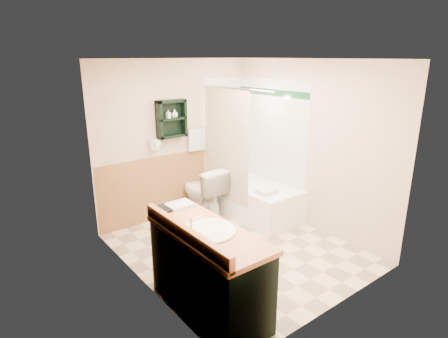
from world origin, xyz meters
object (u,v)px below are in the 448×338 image
hair_dryer (154,145)px  soap_bottle_a (168,116)px  vanity (209,272)px  bathtub (254,199)px  wall_shelf (172,119)px  vanity_book (156,201)px  soap_bottle_b (175,114)px  toilet (203,192)px

hair_dryer → soap_bottle_a: soap_bottle_a is taller
vanity → bathtub: (1.92, 1.46, -0.17)m
wall_shelf → vanity_book: 1.90m
wall_shelf → bathtub: (1.03, -0.71, -1.29)m
hair_dryer → soap_bottle_a: size_ratio=1.94×
soap_bottle_b → hair_dryer: bearing=175.1°
soap_bottle_b → soap_bottle_a: bearing=180.0°
hair_dryer → vanity_book: bearing=-117.0°
wall_shelf → bathtub: bearing=-34.7°
vanity_book → soap_bottle_a: 1.88m
wall_shelf → hair_dryer: (-0.30, 0.02, -0.35)m
bathtub → soap_bottle_b: size_ratio=12.87×
wall_shelf → soap_bottle_a: 0.07m
wall_shelf → vanity: (-0.89, -2.17, -1.12)m
hair_dryer → soap_bottle_b: bearing=-4.9°
hair_dryer → toilet: size_ratio=0.30×
wall_shelf → toilet: 1.23m
toilet → soap_bottle_a: soap_bottle_a is taller
bathtub → toilet: bearing=144.4°
wall_shelf → vanity: bearing=-112.4°
wall_shelf → bathtub: 1.79m
vanity → soap_bottle_a: size_ratio=10.97×
vanity → toilet: 2.31m
wall_shelf → toilet: wall_shelf is taller
hair_dryer → bathtub: hair_dryer is taller
vanity_book → soap_bottle_a: (1.01, 1.46, 0.62)m
vanity → toilet: (1.26, 1.93, -0.03)m
toilet → soap_bottle_b: bearing=-39.3°
toilet → soap_bottle_a: (-0.42, 0.23, 1.20)m
bathtub → soap_bottle_b: bearing=144.1°
vanity → vanity_book: 0.91m
hair_dryer → bathtub: bearing=-29.0°
hair_dryer → bathtub: size_ratio=0.16×
toilet → vanity_book: bearing=38.2°
hair_dryer → vanity: 2.40m
bathtub → soap_bottle_a: bearing=146.8°
toilet → soap_bottle_a: size_ratio=6.54×
wall_shelf → toilet: bearing=-33.2°
toilet → soap_bottle_b: soap_bottle_b is taller
vanity_book → soap_bottle_b: (1.11, 1.46, 0.63)m
toilet → vanity_book: size_ratio=3.41×
vanity → vanity_book: (-0.17, 0.71, 0.55)m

